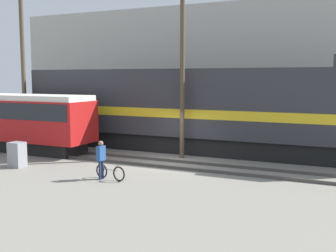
{
  "coord_description": "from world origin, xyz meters",
  "views": [
    {
      "loc": [
        8.9,
        -18.86,
        4.28
      ],
      "look_at": [
        -0.23,
        0.48,
        1.8
      ],
      "focal_mm": 45.0,
      "sensor_mm": 36.0,
      "label": 1
    }
  ],
  "objects_px": {
    "person": "(101,156)",
    "signal_box": "(17,155)",
    "streetcar": "(18,119)",
    "utility_pole_left": "(23,73)",
    "freight_locomotive": "(195,109)",
    "bicycle": "(110,172)",
    "utility_pole_center": "(182,79)"
  },
  "relations": [
    {
      "from": "freight_locomotive",
      "to": "utility_pole_left",
      "type": "bearing_deg",
      "value": -169.45
    },
    {
      "from": "streetcar",
      "to": "bicycle",
      "type": "relative_size",
      "value": 6.04
    },
    {
      "from": "person",
      "to": "signal_box",
      "type": "relative_size",
      "value": 1.37
    },
    {
      "from": "streetcar",
      "to": "person",
      "type": "bearing_deg",
      "value": -24.44
    },
    {
      "from": "person",
      "to": "signal_box",
      "type": "xyz_separation_m",
      "value": [
        -5.03,
        0.32,
        -0.39
      ]
    },
    {
      "from": "freight_locomotive",
      "to": "streetcar",
      "type": "relative_size",
      "value": 2.21
    },
    {
      "from": "bicycle",
      "to": "person",
      "type": "height_order",
      "value": "person"
    },
    {
      "from": "signal_box",
      "to": "utility_pole_left",
      "type": "bearing_deg",
      "value": 130.75
    },
    {
      "from": "bicycle",
      "to": "person",
      "type": "xyz_separation_m",
      "value": [
        -0.39,
        -0.08,
        0.67
      ]
    },
    {
      "from": "bicycle",
      "to": "utility_pole_left",
      "type": "bearing_deg",
      "value": 150.5
    },
    {
      "from": "streetcar",
      "to": "utility_pole_center",
      "type": "xyz_separation_m",
      "value": [
        9.58,
        2.03,
        2.29
      ]
    },
    {
      "from": "bicycle",
      "to": "utility_pole_left",
      "type": "relative_size",
      "value": 0.17
    },
    {
      "from": "person",
      "to": "utility_pole_center",
      "type": "relative_size",
      "value": 0.2
    },
    {
      "from": "person",
      "to": "signal_box",
      "type": "height_order",
      "value": "person"
    },
    {
      "from": "streetcar",
      "to": "signal_box",
      "type": "distance_m",
      "value": 5.02
    },
    {
      "from": "streetcar",
      "to": "person",
      "type": "relative_size",
      "value": 5.84
    },
    {
      "from": "freight_locomotive",
      "to": "utility_pole_center",
      "type": "distance_m",
      "value": 2.63
    },
    {
      "from": "signal_box",
      "to": "bicycle",
      "type": "bearing_deg",
      "value": -2.49
    },
    {
      "from": "streetcar",
      "to": "utility_pole_left",
      "type": "height_order",
      "value": "utility_pole_left"
    },
    {
      "from": "freight_locomotive",
      "to": "signal_box",
      "type": "bearing_deg",
      "value": -129.02
    },
    {
      "from": "bicycle",
      "to": "utility_pole_center",
      "type": "distance_m",
      "value": 6.97
    },
    {
      "from": "utility_pole_left",
      "to": "signal_box",
      "type": "bearing_deg",
      "value": -49.25
    },
    {
      "from": "utility_pole_left",
      "to": "signal_box",
      "type": "relative_size",
      "value": 7.58
    },
    {
      "from": "freight_locomotive",
      "to": "streetcar",
      "type": "xyz_separation_m",
      "value": [
        -9.49,
        -4.05,
        -0.61
      ]
    },
    {
      "from": "freight_locomotive",
      "to": "utility_pole_left",
      "type": "relative_size",
      "value": 2.32
    },
    {
      "from": "freight_locomotive",
      "to": "person",
      "type": "height_order",
      "value": "freight_locomotive"
    },
    {
      "from": "freight_locomotive",
      "to": "signal_box",
      "type": "height_order",
      "value": "freight_locomotive"
    },
    {
      "from": "streetcar",
      "to": "freight_locomotive",
      "type": "bearing_deg",
      "value": 23.13
    },
    {
      "from": "person",
      "to": "utility_pole_left",
      "type": "xyz_separation_m",
      "value": [
        -9.79,
        5.84,
        3.55
      ]
    },
    {
      "from": "streetcar",
      "to": "signal_box",
      "type": "height_order",
      "value": "streetcar"
    },
    {
      "from": "freight_locomotive",
      "to": "bicycle",
      "type": "height_order",
      "value": "freight_locomotive"
    },
    {
      "from": "utility_pole_left",
      "to": "utility_pole_center",
      "type": "xyz_separation_m",
      "value": [
        10.97,
        0.0,
        -0.38
      ]
    }
  ]
}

